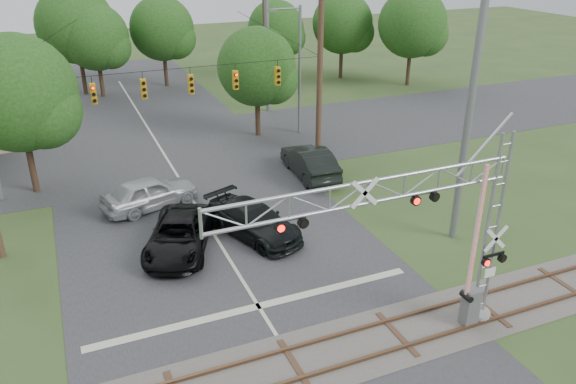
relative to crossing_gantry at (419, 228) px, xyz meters
name	(u,v)px	position (x,y,z in m)	size (l,w,h in m)	color
road_main	(224,251)	(-4.17, 8.36, -4.49)	(14.00, 90.00, 0.02)	#2C2D2F
road_cross	(162,151)	(-4.17, 22.36, -4.49)	(90.00, 12.00, 0.02)	#2C2D2F
railroad_track	(295,364)	(-4.17, 0.36, -4.47)	(90.00, 3.20, 0.17)	#49433F
crossing_gantry	(419,228)	(0.00, 0.00, 0.00)	(10.73, 0.93, 7.29)	gray
traffic_signal_span	(183,78)	(-3.26, 18.36, 1.16)	(19.34, 0.36, 11.50)	slate
pickup_black	(179,235)	(-5.96, 9.28, -3.73)	(2.55, 5.53, 1.54)	black
car_dark	(254,221)	(-2.41, 9.27, -3.72)	(2.20, 5.40, 1.57)	black
sedan_silver	(150,192)	(-6.36, 14.23, -3.65)	(2.02, 5.02, 1.71)	#9DA0A5
suv_dark	(310,162)	(3.09, 14.86, -3.62)	(1.88, 5.38, 1.77)	black
streetlight	(297,64)	(5.57, 22.36, 0.44)	(2.36, 0.25, 8.84)	slate
utility_poles	(189,59)	(-2.34, 20.62, 1.72)	(25.09, 29.09, 13.42)	#452A20
treeline	(108,38)	(-5.53, 34.61, 1.04)	(53.98, 27.39, 10.00)	#3A271A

